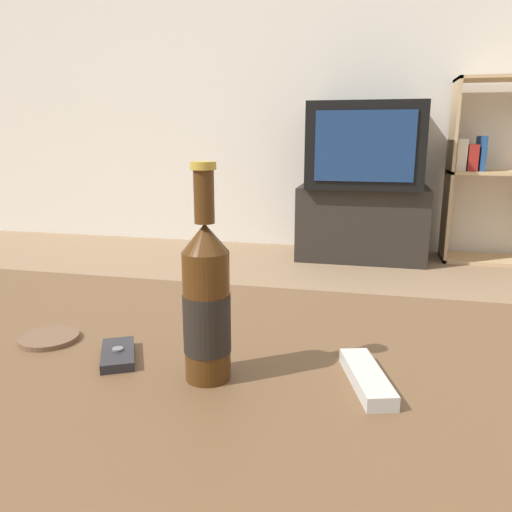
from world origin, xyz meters
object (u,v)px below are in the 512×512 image
Objects in this scene: beer_bottle at (207,304)px; cell_phone at (118,354)px; television at (365,145)px; remote_control at (367,378)px; bookshelf at (492,169)px; tv_stand at (361,222)px.

cell_phone is (-0.15, 0.03, -0.10)m from beer_bottle.
television reaches higher than remote_control.
television reaches higher than cell_phone.
bookshelf is (0.79, 0.10, -0.15)m from television.
bookshelf is 3.04m from cell_phone.
tv_stand is at bearing 56.72° from cell_phone.
cell_phone reaches higher than tv_stand.
tv_stand is at bearing -172.96° from bookshelf.
tv_stand is 5.56× the size of remote_control.
television is 0.81m from bookshelf.
tv_stand is at bearing 86.96° from beer_bottle.
television reaches higher than beer_bottle.
television is at bearing 86.96° from beer_bottle.
television is at bearing -172.68° from bookshelf.
bookshelf is 10.53× the size of cell_phone.
bookshelf is at bearing 7.32° from television.
television is 2.74m from remote_control.
beer_bottle is 0.18m from cell_phone.
cell_phone is at bearing -111.00° from bookshelf.
remote_control is (-0.73, -2.83, -0.10)m from bookshelf.
beer_bottle reaches higher than remote_control.
cell_phone is at bearing -96.16° from television.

